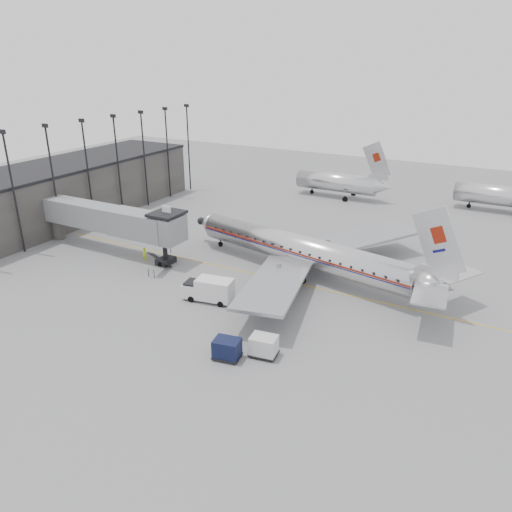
{
  "coord_description": "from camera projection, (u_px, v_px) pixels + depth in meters",
  "views": [
    {
      "loc": [
        26.73,
        -39.59,
        23.38
      ],
      "look_at": [
        2.85,
        3.97,
        3.2
      ],
      "focal_mm": 35.0,
      "sensor_mm": 36.0,
      "label": 1
    }
  ],
  "objects": [
    {
      "name": "ramp_worker",
      "position": [
        145.0,
        254.0,
        60.34
      ],
      "size": [
        0.66,
        0.48,
        1.69
      ],
      "primitive_type": "imported",
      "rotation": [
        0.0,
        0.0,
        0.13
      ],
      "color": "#BDD919",
      "rests_on": "ground"
    },
    {
      "name": "apron_line",
      "position": [
        266.0,
        276.0,
        56.41
      ],
      "size": [
        60.0,
        0.15,
        0.01
      ],
      "primitive_type": "cube",
      "rotation": [
        0.0,
        0.0,
        1.57
      ],
      "color": "gold",
      "rests_on": "ground"
    },
    {
      "name": "jet_bridge",
      "position": [
        117.0,
        221.0,
        61.7
      ],
      "size": [
        21.0,
        6.2,
        7.1
      ],
      "color": "slate",
      "rests_on": "ground"
    },
    {
      "name": "distant_aircraft_near",
      "position": [
        338.0,
        182.0,
        86.76
      ],
      "size": [
        16.39,
        3.2,
        10.26
      ],
      "color": "silver",
      "rests_on": "ground"
    },
    {
      "name": "terminal",
      "position": [
        60.0,
        193.0,
        74.63
      ],
      "size": [
        12.0,
        46.0,
        8.0
      ],
      "primitive_type": "cube",
      "color": "#373532",
      "rests_on": "ground"
    },
    {
      "name": "airliner",
      "position": [
        307.0,
        252.0,
        56.06
      ],
      "size": [
        34.22,
        31.4,
        10.94
      ],
      "rotation": [
        0.0,
        0.0,
        -0.2
      ],
      "color": "silver",
      "rests_on": "ground"
    },
    {
      "name": "baggage_cart_navy",
      "position": [
        227.0,
        348.0,
        40.93
      ],
      "size": [
        2.5,
        2.07,
        1.76
      ],
      "rotation": [
        0.0,
        0.0,
        0.18
      ],
      "color": "black",
      "rests_on": "ground"
    },
    {
      "name": "floodlight_masts",
      "position": [
        103.0,
        165.0,
        72.53
      ],
      "size": [
        0.9,
        42.25,
        15.25
      ],
      "color": "black",
      "rests_on": "ground"
    },
    {
      "name": "distant_aircraft_mid",
      "position": [
        503.0,
        195.0,
        78.43
      ],
      "size": [
        16.39,
        3.2,
        10.26
      ],
      "color": "silver",
      "rests_on": "ground"
    },
    {
      "name": "service_van",
      "position": [
        209.0,
        289.0,
        50.47
      ],
      "size": [
        5.42,
        2.82,
        2.43
      ],
      "rotation": [
        0.0,
        0.0,
        0.17
      ],
      "color": "silver",
      "rests_on": "ground"
    },
    {
      "name": "ground",
      "position": [
        215.0,
        291.0,
        52.87
      ],
      "size": [
        160.0,
        160.0,
        0.0
      ],
      "primitive_type": "plane",
      "color": "slate",
      "rests_on": "ground"
    },
    {
      "name": "baggage_cart_white",
      "position": [
        264.0,
        346.0,
        41.29
      ],
      "size": [
        2.51,
        2.05,
        1.79
      ],
      "rotation": [
        0.0,
        0.0,
        0.14
      ],
      "color": "silver",
      "rests_on": "ground"
    }
  ]
}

